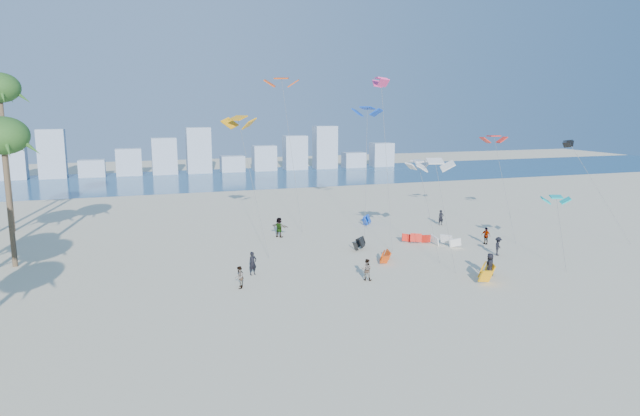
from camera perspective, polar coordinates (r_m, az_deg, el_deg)
name	(u,v)px	position (r m, az deg, el deg)	size (l,w,h in m)	color
ground	(365,353)	(29.33, 4.53, -14.39)	(220.00, 220.00, 0.00)	beige
ocean	(198,180)	(97.83, -12.21, 2.83)	(220.00, 220.00, 0.00)	navy
kitesurfer_near	(253,263)	(41.82, -6.81, -5.58)	(0.63, 0.41, 1.73)	black
kitesurfer_mid	(367,270)	(40.42, 4.74, -6.22)	(0.76, 0.59, 1.56)	gray
kitesurfers_far	(376,241)	(48.67, 5.69, -3.32)	(24.46, 18.36, 1.89)	black
grounded_kites	(416,246)	(49.05, 9.67, -3.80)	(10.12, 23.12, 1.03)	#D5400B
flying_kites	(371,118)	(52.19, 5.22, 9.00)	(34.87, 26.02, 15.68)	silver
distant_skyline	(185,157)	(107.29, -13.51, 5.06)	(85.00, 3.00, 8.40)	#9EADBF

